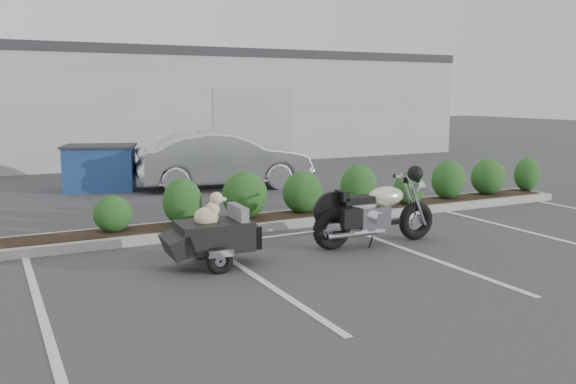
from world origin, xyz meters
name	(u,v)px	position (x,y,z in m)	size (l,w,h in m)	color
ground	(327,252)	(0.00, 0.00, 0.00)	(90.00, 90.00, 0.00)	#38383A
planter_kerb	(314,216)	(1.00, 2.20, 0.07)	(12.00, 1.00, 0.15)	#9E9E93
building	(110,105)	(0.00, 17.00, 2.00)	(26.00, 10.00, 4.00)	#9EA099
motorcycle	(376,213)	(0.96, 0.07, 0.52)	(2.27, 0.76, 1.30)	black
pet_trailer	(213,235)	(-1.83, 0.09, 0.45)	(1.80, 1.01, 1.08)	black
sedan	(225,160)	(0.95, 6.87, 0.74)	(1.56, 4.47, 1.47)	#B8B7BF
dumpster	(100,167)	(-2.02, 7.91, 0.59)	(2.04, 1.69, 1.16)	navy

